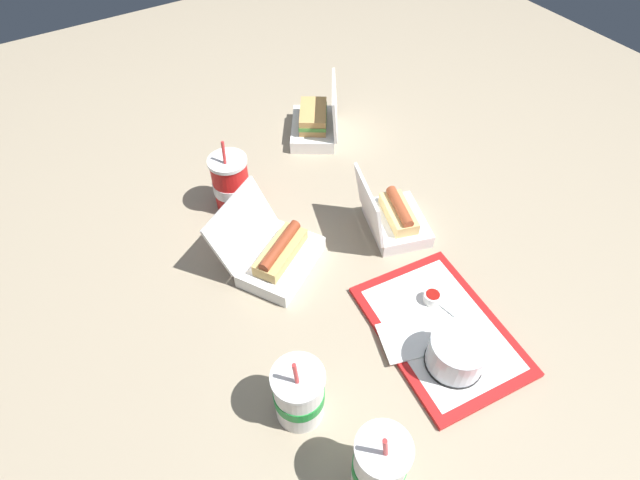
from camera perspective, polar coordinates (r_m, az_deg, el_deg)
The scene contains 12 objects.
ground_plane at distance 1.26m, azimuth -0.25°, elevation -1.67°, with size 3.20×3.20×0.00m, color gray.
food_tray at distance 1.15m, azimuth 13.57°, elevation -9.93°, with size 0.40×0.30×0.01m.
cake_container at distance 1.08m, azimuth 15.36°, elevation -12.37°, with size 0.12×0.12×0.08m.
ketchup_cup at distance 1.17m, azimuth 12.70°, elevation -6.39°, with size 0.04×0.04×0.02m.
napkin_stack at distance 1.12m, azimuth 9.59°, elevation -11.14°, with size 0.10×0.10×0.00m, color white.
plastic_fork at distance 1.17m, azimuth 15.41°, elevation -8.42°, with size 0.11×0.01×0.01m, color white.
clamshell_hotdog_right at distance 1.21m, azimuth -5.00°, elevation -1.64°, with size 0.29×0.28×0.16m.
clamshell_sandwich_front at distance 1.60m, azimuth -0.51°, elevation 13.29°, with size 0.25×0.23×0.17m.
clamshell_hotdog_corner at distance 1.30m, azimuth 8.46°, elevation 2.49°, with size 0.22×0.21×0.17m.
soda_cup_front at distance 0.93m, azimuth 6.83°, elevation -24.18°, with size 0.10×0.10×0.22m.
soda_cup_center at distance 0.98m, azimuth -2.41°, elevation -17.19°, with size 0.10×0.10×0.21m.
soda_cup_back at distance 1.35m, azimuth -10.12°, elevation 6.38°, with size 0.10×0.10×0.22m.
Camera 1 is at (0.69, -0.43, 0.97)m, focal length 28.00 mm.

